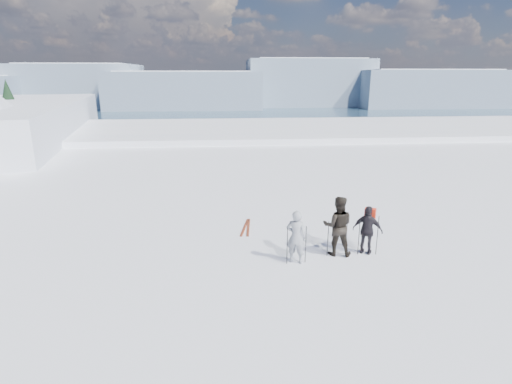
# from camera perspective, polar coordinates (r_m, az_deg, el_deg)

# --- Properties ---
(lake_basin) EXTENTS (820.00, 820.00, 71.62)m
(lake_basin) POSITION_cam_1_polar(r_m,az_deg,el_deg) (41.06, -1.01, -0.44)
(lake_basin) COLOR white
(lake_basin) RESTS_ON ground
(far_mountain_range) EXTENTS (770.00, 110.00, 53.00)m
(far_mountain_range) POSITION_cam_1_polar(r_m,az_deg,el_deg) (465.27, -1.03, 14.90)
(far_mountain_range) COLOR slate
(far_mountain_range) RESTS_ON ground
(skier_grey) EXTENTS (0.70, 0.58, 1.64)m
(skier_grey) POSITION_cam_1_polar(r_m,az_deg,el_deg) (11.91, 5.74, -6.39)
(skier_grey) COLOR gray
(skier_grey) RESTS_ON ground
(skier_dark) EXTENTS (1.06, 0.91, 1.90)m
(skier_dark) POSITION_cam_1_polar(r_m,az_deg,el_deg) (12.58, 11.59, -4.77)
(skier_dark) COLOR black
(skier_dark) RESTS_ON ground
(skier_pack) EXTENTS (0.98, 0.79, 1.56)m
(skier_pack) POSITION_cam_1_polar(r_m,az_deg,el_deg) (12.90, 15.65, -5.29)
(skier_pack) COLOR black
(skier_pack) RESTS_ON ground
(backpack) EXTENTS (0.38, 0.33, 0.45)m
(backpack) POSITION_cam_1_polar(r_m,az_deg,el_deg) (12.81, 16.19, -0.72)
(backpack) COLOR red
(backpack) RESTS_ON skier_pack
(ski_poles) EXTENTS (2.91, 0.51, 1.29)m
(ski_poles) POSITION_cam_1_polar(r_m,az_deg,el_deg) (12.48, 11.30, -6.64)
(ski_poles) COLOR black
(ski_poles) RESTS_ON ground
(skis_loose) EXTENTS (0.49, 1.70, 0.03)m
(skis_loose) POSITION_cam_1_polar(r_m,az_deg,el_deg) (14.77, -1.37, -5.06)
(skis_loose) COLOR black
(skis_loose) RESTS_ON ground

